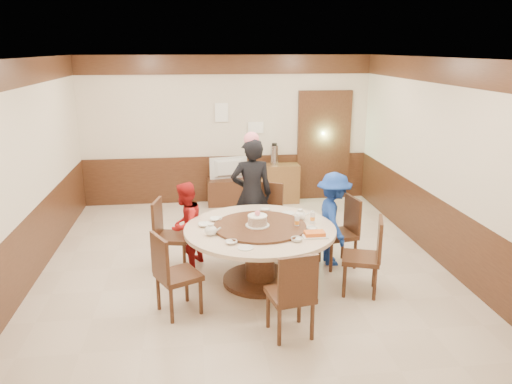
{
  "coord_description": "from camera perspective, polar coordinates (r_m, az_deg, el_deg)",
  "views": [
    {
      "loc": [
        -0.63,
        -6.49,
        2.93
      ],
      "look_at": [
        0.15,
        -0.25,
        1.1
      ],
      "focal_mm": 35.0,
      "sensor_mm": 36.0,
      "label": 1
    }
  ],
  "objects": [
    {
      "name": "room",
      "position": [
        6.8,
        -1.48,
        0.4
      ],
      "size": [
        6.0,
        6.04,
        2.84
      ],
      "color": "beige",
      "rests_on": "ground"
    },
    {
      "name": "banquet_table",
      "position": [
        6.36,
        0.45,
        -5.91
      ],
      "size": [
        1.91,
        1.91,
        0.78
      ],
      "color": "#402214",
      "rests_on": "ground"
    },
    {
      "name": "chair_0",
      "position": [
        7.04,
        9.45,
        -5.91
      ],
      "size": [
        0.52,
        0.52,
        0.97
      ],
      "rotation": [
        0.0,
        0.0,
        1.76
      ],
      "color": "#402214",
      "rests_on": "ground"
    },
    {
      "name": "chair_1",
      "position": [
        7.56,
        1.09,
        -4.1
      ],
      "size": [
        0.59,
        0.6,
        0.97
      ],
      "rotation": [
        0.0,
        0.0,
        2.66
      ],
      "color": "#402214",
      "rests_on": "ground"
    },
    {
      "name": "chair_2",
      "position": [
        6.94,
        -9.54,
        -6.24
      ],
      "size": [
        0.53,
        0.52,
        0.97
      ],
      "rotation": [
        0.0,
        0.0,
        4.51
      ],
      "color": "#402214",
      "rests_on": "ground"
    },
    {
      "name": "chair_3",
      "position": [
        5.82,
        -9.0,
        -10.78
      ],
      "size": [
        0.6,
        0.59,
        0.97
      ],
      "rotation": [
        0.0,
        0.0,
        5.18
      ],
      "color": "#402214",
      "rests_on": "ground"
    },
    {
      "name": "chair_4",
      "position": [
        5.36,
        3.98,
        -13.13
      ],
      "size": [
        0.51,
        0.52,
        0.97
      ],
      "rotation": [
        0.0,
        0.0,
        6.46
      ],
      "color": "#402214",
      "rests_on": "ground"
    },
    {
      "name": "chair_5",
      "position": [
        6.33,
        12.01,
        -8.64
      ],
      "size": [
        0.56,
        0.56,
        0.97
      ],
      "rotation": [
        0.0,
        0.0,
        7.53
      ],
      "color": "#402214",
      "rests_on": "ground"
    },
    {
      "name": "person_standing",
      "position": [
        7.35,
        -0.5,
        -0.29
      ],
      "size": [
        0.62,
        0.42,
        1.68
      ],
      "primitive_type": "imported",
      "rotation": [
        0.0,
        0.0,
        3.16
      ],
      "color": "black",
      "rests_on": "ground"
    },
    {
      "name": "person_red",
      "position": [
        6.87,
        -8.06,
        -3.79
      ],
      "size": [
        0.68,
        0.73,
        1.2
      ],
      "primitive_type": "imported",
      "rotation": [
        0.0,
        0.0,
        4.19
      ],
      "color": "#AD1717",
      "rests_on": "ground"
    },
    {
      "name": "person_blue",
      "position": [
        6.97,
        8.84,
        -3.06
      ],
      "size": [
        0.52,
        0.86,
        1.31
      ],
      "primitive_type": "imported",
      "rotation": [
        0.0,
        0.0,
        1.53
      ],
      "color": "navy",
      "rests_on": "ground"
    },
    {
      "name": "birthday_cake",
      "position": [
        6.24,
        0.17,
        -3.26
      ],
      "size": [
        0.3,
        0.3,
        0.2
      ],
      "color": "white",
      "rests_on": "banquet_table"
    },
    {
      "name": "teapot_left",
      "position": [
        6.04,
        -5.2,
        -4.4
      ],
      "size": [
        0.17,
        0.15,
        0.13
      ],
      "primitive_type": "ellipsoid",
      "color": "white",
      "rests_on": "banquet_table"
    },
    {
      "name": "teapot_right",
      "position": [
        6.56,
        5.05,
        -2.69
      ],
      "size": [
        0.17,
        0.15,
        0.13
      ],
      "primitive_type": "ellipsoid",
      "color": "white",
      "rests_on": "banquet_table"
    },
    {
      "name": "bowl_0",
      "position": [
        6.54,
        -4.61,
        -3.13
      ],
      "size": [
        0.16,
        0.16,
        0.04
      ],
      "primitive_type": "imported",
      "color": "white",
      "rests_on": "banquet_table"
    },
    {
      "name": "bowl_1",
      "position": [
        5.86,
        4.67,
        -5.43
      ],
      "size": [
        0.14,
        0.14,
        0.04
      ],
      "primitive_type": "imported",
      "color": "white",
      "rests_on": "banquet_table"
    },
    {
      "name": "bowl_2",
      "position": [
        5.79,
        -2.84,
        -5.75
      ],
      "size": [
        0.14,
        0.14,
        0.03
      ],
      "primitive_type": "imported",
      "color": "white",
      "rests_on": "banquet_table"
    },
    {
      "name": "bowl_3",
      "position": [
        6.22,
        6.38,
        -4.2
      ],
      "size": [
        0.14,
        0.14,
        0.04
      ],
      "primitive_type": "imported",
      "color": "white",
      "rests_on": "banquet_table"
    },
    {
      "name": "bowl_4",
      "position": [
        6.35,
        -5.89,
        -3.75
      ],
      "size": [
        0.16,
        0.16,
        0.04
      ],
      "primitive_type": "imported",
      "color": "white",
      "rests_on": "banquet_table"
    },
    {
      "name": "bowl_5",
      "position": [
        6.88,
        1.07,
        -2.06
      ],
      "size": [
        0.14,
        0.14,
        0.04
      ],
      "primitive_type": "imported",
      "color": "white",
      "rests_on": "banquet_table"
    },
    {
      "name": "saucer_near",
      "position": [
        5.65,
        -1.2,
        -6.39
      ],
      "size": [
        0.18,
        0.18,
        0.01
      ],
      "primitive_type": "cylinder",
      "color": "white",
      "rests_on": "banquet_table"
    },
    {
      "name": "saucer_far",
      "position": [
        6.82,
        3.65,
        -2.41
      ],
      "size": [
        0.18,
        0.18,
        0.01
      ],
      "primitive_type": "cylinder",
      "color": "white",
      "rests_on": "banquet_table"
    },
    {
      "name": "shrimp_platter",
      "position": [
        6.02,
        6.72,
        -4.83
      ],
      "size": [
        0.3,
        0.2,
        0.06
      ],
      "color": "white",
      "rests_on": "banquet_table"
    },
    {
      "name": "bottle_0",
      "position": [
        6.27,
        4.71,
        -3.39
      ],
      "size": [
        0.06,
        0.06,
        0.16
      ],
      "primitive_type": "cylinder",
      "color": "white",
      "rests_on": "banquet_table"
    },
    {
      "name": "bottle_1",
      "position": [
        6.43,
        6.48,
        -2.94
      ],
      "size": [
        0.06,
        0.06,
        0.16
      ],
      "primitive_type": "cylinder",
      "color": "white",
      "rests_on": "banquet_table"
    },
    {
      "name": "tv_stand",
      "position": [
        9.64,
        -3.02,
        0.05
      ],
      "size": [
        0.85,
        0.45,
        0.5
      ],
      "primitive_type": "cube",
      "color": "#402214",
      "rests_on": "ground"
    },
    {
      "name": "television",
      "position": [
        9.53,
        -3.06,
        2.71
      ],
      "size": [
        0.73,
        0.22,
        0.42
      ],
      "primitive_type": "imported",
      "rotation": [
        0.0,
        0.0,
        3.32
      ],
      "color": "gray",
      "rests_on": "tv_stand"
    },
    {
      "name": "side_cabinet",
      "position": [
        9.75,
        2.53,
        1.0
      ],
      "size": [
        0.8,
        0.4,
        0.75
      ],
      "primitive_type": "cube",
      "color": "brown",
      "rests_on": "ground"
    },
    {
      "name": "thermos",
      "position": [
        9.6,
        2.1,
        4.24
      ],
      "size": [
        0.15,
        0.15,
        0.38
      ],
      "primitive_type": "cylinder",
      "color": "silver",
      "rests_on": "side_cabinet"
    },
    {
      "name": "notice_left",
      "position": [
        9.54,
        -3.96,
        9.06
      ],
      "size": [
        0.25,
        0.0,
        0.35
      ],
      "primitive_type": "cube",
      "color": "white",
      "rests_on": "room"
    },
    {
      "name": "notice_right",
      "position": [
        9.64,
        -0.03,
        7.37
      ],
      "size": [
        0.3,
        0.0,
        0.22
      ],
      "primitive_type": "cube",
      "color": "white",
      "rests_on": "room"
    }
  ]
}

